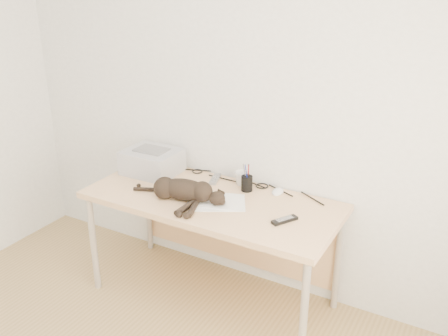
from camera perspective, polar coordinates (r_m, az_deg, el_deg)
The scene contains 11 objects.
wall_back at distance 3.21m, azimuth 1.79°, elevation 8.03°, with size 3.50×3.50×0.00m, color white.
desk at distance 3.24m, azimuth -0.63°, elevation -5.02°, with size 1.60×0.70×0.74m.
printer at distance 3.49m, azimuth -8.21°, elevation 0.77°, with size 0.37×0.31×0.17m.
papers at distance 3.06m, azimuth -0.80°, elevation -3.86°, with size 0.42×0.36×0.01m.
cat at distance 3.07m, azimuth -4.86°, elevation -2.60°, with size 0.64×0.30×0.14m.
mug at distance 3.28m, azimuth 2.02°, elevation -1.20°, with size 0.10×0.10×0.09m, color silver.
pen_cup at distance 3.19m, azimuth 2.63°, elevation -1.74°, with size 0.07×0.07×0.19m.
remote_grey at distance 3.36m, azimuth -1.03°, elevation -1.26°, with size 0.05×0.17×0.02m, color slate.
remote_black at distance 2.86m, azimuth 6.93°, elevation -5.93°, with size 0.04×0.16×0.02m, color black.
mouse at distance 3.19m, azimuth 6.18°, elevation -2.49°, with size 0.07×0.12×0.04m, color white.
cable_tangle at distance 3.35m, azimuth 1.27°, elevation -1.36°, with size 1.36×0.09×0.01m, color black, non-canonical shape.
Camera 1 is at (1.44, -1.01, 2.10)m, focal length 40.00 mm.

